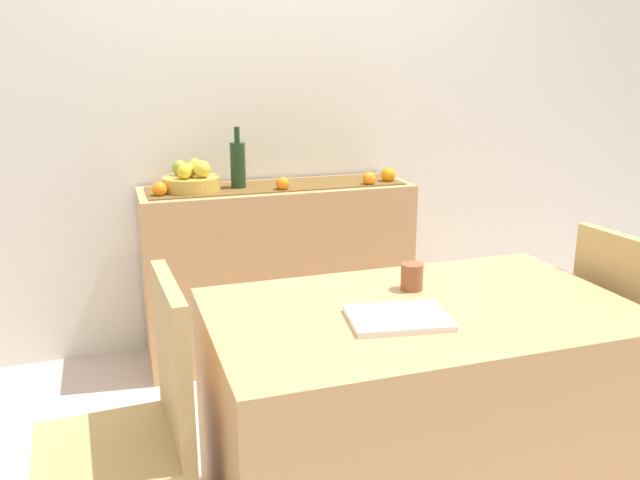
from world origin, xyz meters
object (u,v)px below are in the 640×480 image
object	(u,v)px
fruit_bowl	(192,183)
wine_bottle	(238,165)
coffee_cup	(412,277)
chair_by_corner	(640,400)
dining_table	(416,416)
sideboard_console	(279,271)
open_book	(398,318)

from	to	relation	value
fruit_bowl	wine_bottle	bearing A→B (deg)	-0.00
coffee_cup	chair_by_corner	xyz separation A→B (m)	(0.86, -0.15, -0.52)
dining_table	fruit_bowl	bearing A→B (deg)	109.94
sideboard_console	open_book	xyz separation A→B (m)	(-0.03, -1.45, 0.32)
dining_table	open_book	size ratio (longest dim) A/B	4.57
open_book	coffee_cup	distance (m)	0.28
sideboard_console	wine_bottle	bearing A→B (deg)	-180.00
chair_by_corner	wine_bottle	bearing A→B (deg)	130.63
sideboard_console	fruit_bowl	xyz separation A→B (m)	(-0.41, 0.00, 0.47)
coffee_cup	fruit_bowl	bearing A→B (deg)	113.75
open_book	chair_by_corner	xyz separation A→B (m)	(1.02, 0.08, -0.48)
open_book	chair_by_corner	size ratio (longest dim) A/B	0.31
fruit_bowl	sideboard_console	bearing A→B (deg)	0.00
coffee_cup	chair_by_corner	size ratio (longest dim) A/B	0.10
dining_table	coffee_cup	xyz separation A→B (m)	(0.04, 0.15, 0.41)
sideboard_console	wine_bottle	world-z (taller)	wine_bottle
wine_bottle	open_book	size ratio (longest dim) A/B	1.05
sideboard_console	coffee_cup	bearing A→B (deg)	-84.00
dining_table	open_book	bearing A→B (deg)	-145.29
fruit_bowl	coffee_cup	distance (m)	1.34
coffee_cup	chair_by_corner	bearing A→B (deg)	-9.90
coffee_cup	sideboard_console	bearing A→B (deg)	96.00
fruit_bowl	coffee_cup	bearing A→B (deg)	-66.25
fruit_bowl	wine_bottle	distance (m)	0.23
wine_bottle	chair_by_corner	world-z (taller)	wine_bottle
sideboard_console	fruit_bowl	bearing A→B (deg)	180.00
wine_bottle	dining_table	distance (m)	1.53
wine_bottle	chair_by_corner	bearing A→B (deg)	-49.37
fruit_bowl	open_book	xyz separation A→B (m)	(0.39, -1.45, -0.16)
open_book	fruit_bowl	bearing A→B (deg)	113.81
fruit_bowl	dining_table	distance (m)	1.56
fruit_bowl	dining_table	bearing A→B (deg)	-70.06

